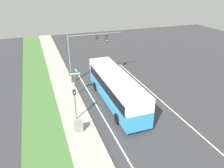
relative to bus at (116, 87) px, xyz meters
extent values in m
plane|color=#38383A|center=(1.41, -3.22, -1.97)|extent=(80.00, 80.00, 0.00)
cube|color=#ADA89E|center=(-4.79, -3.22, -1.91)|extent=(2.80, 80.00, 0.12)
cube|color=#477538|center=(-7.99, -3.22, -1.92)|extent=(3.60, 80.00, 0.10)
cube|color=silver|center=(-2.19, -3.22, -1.96)|extent=(0.14, 30.00, 0.01)
cube|color=silver|center=(5.01, -3.22, -1.96)|extent=(0.14, 30.00, 0.01)
cube|color=#3393D1|center=(0.00, 0.01, -0.77)|extent=(2.56, 12.04, 1.64)
cube|color=silver|center=(0.00, 0.01, 0.73)|extent=(2.56, 12.04, 1.34)
cube|color=black|center=(0.00, 0.01, 0.26)|extent=(2.60, 11.08, 1.02)
cube|color=silver|center=(0.00, -0.89, 1.52)|extent=(1.79, 4.21, 0.24)
cylinder|color=black|center=(-1.23, 3.75, -1.44)|extent=(0.28, 1.06, 1.06)
cylinder|color=black|center=(1.23, 3.75, -1.44)|extent=(0.28, 1.06, 1.06)
cylinder|color=black|center=(-1.23, -3.72, -1.44)|extent=(0.28, 1.06, 1.06)
cylinder|color=black|center=(1.23, -3.72, -1.44)|extent=(0.28, 1.06, 1.06)
cylinder|color=slate|center=(-3.64, 6.78, 1.27)|extent=(0.20, 0.20, 6.48)
cylinder|color=slate|center=(-0.19, 6.78, 4.26)|extent=(6.90, 0.14, 0.14)
cube|color=#2D2D2D|center=(0.04, 6.78, 3.64)|extent=(0.32, 0.28, 0.90)
sphere|color=yellow|center=(0.04, 6.60, 3.39)|extent=(0.18, 0.18, 0.18)
cube|color=#2D2D2D|center=(1.31, 6.78, 3.64)|extent=(0.32, 0.28, 0.90)
sphere|color=yellow|center=(1.31, 6.60, 3.39)|extent=(0.18, 0.18, 0.18)
cylinder|color=slate|center=(-4.79, -1.88, -0.32)|extent=(0.12, 0.12, 3.30)
cube|color=#2D2D2D|center=(-4.79, -1.88, 1.11)|extent=(0.28, 0.24, 0.44)
sphere|color=yellow|center=(-4.79, -2.03, 1.11)|extent=(0.14, 0.14, 0.14)
cylinder|color=slate|center=(-3.84, 3.24, -0.47)|extent=(0.08, 0.08, 2.99)
cube|color=#145B2D|center=(-3.70, 3.24, 0.79)|extent=(1.34, 0.03, 0.37)
cube|color=white|center=(-3.70, 3.23, 0.79)|extent=(1.14, 0.01, 0.13)
cube|color=gray|center=(-4.96, -3.83, -1.31)|extent=(0.72, 0.46, 1.07)
camera|label=1|loc=(-7.61, -19.72, 10.31)|focal=35.00mm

